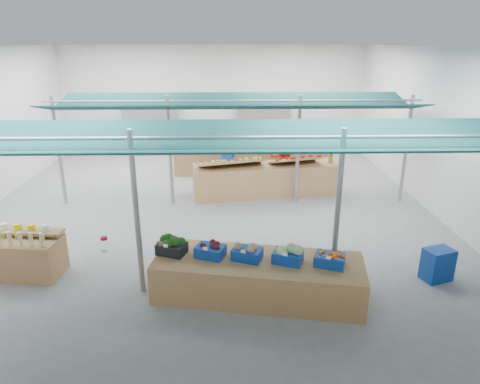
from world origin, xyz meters
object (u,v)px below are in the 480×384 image
(veg_counter, at_px, (258,278))
(vendor_left, at_px, (226,157))
(bottle_shelf, at_px, (18,254))
(crate_stack, at_px, (438,264))
(vendor_right, at_px, (282,157))
(fruit_counter, at_px, (266,179))

(veg_counter, height_order, vendor_left, vendor_left)
(bottle_shelf, relative_size, crate_stack, 2.76)
(veg_counter, height_order, vendor_right, vendor_right)
(bottle_shelf, distance_m, vendor_left, 6.90)
(bottle_shelf, bearing_deg, crate_stack, 2.77)
(bottle_shelf, xyz_separation_m, vendor_left, (4.02, 5.59, 0.44))
(fruit_counter, bearing_deg, vendor_right, 53.43)
(crate_stack, bearing_deg, veg_counter, -172.56)
(veg_counter, distance_m, crate_stack, 3.49)
(crate_stack, relative_size, vendor_left, 0.37)
(fruit_counter, height_order, vendor_right, vendor_right)
(bottle_shelf, distance_m, vendor_right, 8.08)
(crate_stack, height_order, vendor_left, vendor_left)
(crate_stack, bearing_deg, fruit_counter, 120.23)
(bottle_shelf, relative_size, vendor_right, 1.03)
(fruit_counter, bearing_deg, bottle_shelf, -147.26)
(bottle_shelf, relative_size, vendor_left, 1.03)
(bottle_shelf, xyz_separation_m, fruit_counter, (5.22, 4.49, 0.04))
(crate_stack, bearing_deg, vendor_left, 124.04)
(veg_counter, xyz_separation_m, vendor_right, (1.19, 6.48, 0.50))
(crate_stack, bearing_deg, bottle_shelf, 176.93)
(fruit_counter, relative_size, vendor_left, 2.50)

